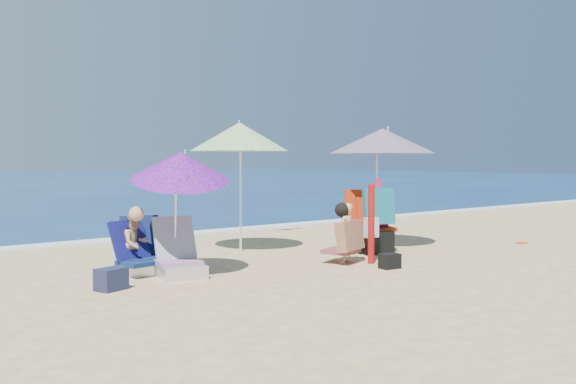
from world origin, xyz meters
TOP-DOWN VIEW (x-y plane):
  - ground at (0.00, 0.00)m, footprint 120.00×120.00m
  - foam at (0.00, 5.10)m, footprint 120.00×0.50m
  - umbrella_turquoise at (2.01, 1.14)m, footprint 2.51×2.51m
  - umbrella_striped at (-0.30, 2.34)m, footprint 1.91×1.91m
  - umbrella_blue at (-2.25, 0.90)m, footprint 1.79×1.82m
  - furled_umbrella at (0.58, 0.01)m, footprint 0.21×0.24m
  - chair_navy at (-2.55, 1.52)m, footprint 0.79×0.83m
  - chair_rainbow at (-2.29, 0.90)m, footprint 0.72×0.85m
  - camp_chair_left at (1.46, 0.79)m, footprint 0.80×0.74m
  - camp_chair_right at (1.45, 0.90)m, footprint 1.01×1.05m
  - person_center at (0.29, 0.29)m, footprint 0.71×0.68m
  - person_left at (-2.69, 1.44)m, footprint 0.63×0.69m
  - bag_navy_a at (-3.37, 0.66)m, footprint 0.42×0.35m
  - bag_tan at (1.03, 0.93)m, footprint 0.31×0.26m
  - bag_navy_b at (1.59, 1.11)m, footprint 0.43×0.36m
  - bag_black_b at (0.46, -0.45)m, footprint 0.31×0.23m
  - orange_item at (4.46, -0.20)m, footprint 0.25×0.14m

SIDE VIEW (x-z plane):
  - ground at x=0.00m, z-range 0.00..0.00m
  - orange_item at x=4.46m, z-range 0.00..0.03m
  - foam at x=0.00m, z-range 0.00..0.04m
  - bag_black_b at x=0.46m, z-range 0.00..0.22m
  - bag_tan at x=1.03m, z-range 0.00..0.23m
  - bag_navy_a at x=-3.37m, z-range 0.00..0.27m
  - bag_navy_b at x=1.59m, z-range 0.00..0.29m
  - chair_navy at x=-2.55m, z-range -0.19..0.61m
  - chair_rainbow at x=-2.29m, z-range -0.19..0.62m
  - camp_chair_left at x=1.46m, z-range -0.19..0.76m
  - camp_chair_right at x=1.45m, z-range -0.16..0.98m
  - person_left at x=-2.69m, z-range -0.04..0.92m
  - person_center at x=0.29m, z-range -0.01..0.93m
  - furled_umbrella at x=0.58m, z-range 0.07..1.43m
  - umbrella_blue at x=-2.25m, z-range 0.59..2.45m
  - umbrella_turquoise at x=2.01m, z-range 0.84..3.05m
  - umbrella_striped at x=-0.30m, z-range 0.86..3.15m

